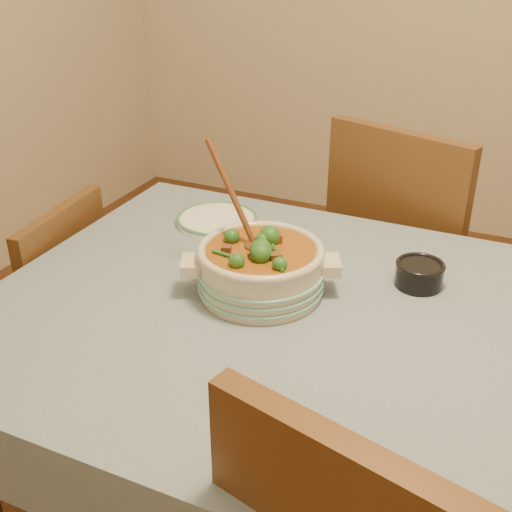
{
  "coord_description": "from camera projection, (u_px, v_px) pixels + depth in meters",
  "views": [
    {
      "loc": [
        0.25,
        -1.1,
        1.52
      ],
      "look_at": [
        -0.27,
        0.04,
        0.85
      ],
      "focal_mm": 45.0,
      "sensor_mm": 36.0,
      "label": 1
    }
  ],
  "objects": [
    {
      "name": "chair_left",
      "position": [
        46.0,
        314.0,
        1.92
      ],
      "size": [
        0.42,
        0.42,
        0.82
      ],
      "rotation": [
        0.0,
        0.0,
        -1.47
      ],
      "color": "#55341A",
      "rests_on": "floor"
    },
    {
      "name": "dining_table",
      "position": [
        362.0,
        365.0,
        1.37
      ],
      "size": [
        1.68,
        1.08,
        0.76
      ],
      "color": "brown",
      "rests_on": "floor"
    },
    {
      "name": "chair_far",
      "position": [
        407.0,
        251.0,
        2.08
      ],
      "size": [
        0.58,
        0.58,
        0.98
      ],
      "rotation": [
        0.0,
        0.0,
        2.83
      ],
      "color": "#55341A",
      "rests_on": "floor"
    },
    {
      "name": "condiment_bowl",
      "position": [
        419.0,
        273.0,
        1.48
      ],
      "size": [
        0.13,
        0.13,
        0.06
      ],
      "rotation": [
        0.0,
        0.0,
        0.16
      ],
      "color": "black",
      "rests_on": "dining_table"
    },
    {
      "name": "stew_casserole",
      "position": [
        261.0,
        265.0,
        1.43
      ],
      "size": [
        0.37,
        0.37,
        0.34
      ],
      "rotation": [
        0.0,
        0.0,
        0.43
      ],
      "color": "beige",
      "rests_on": "dining_table"
    },
    {
      "name": "white_plate",
      "position": [
        217.0,
        219.0,
        1.79
      ],
      "size": [
        0.23,
        0.23,
        0.02
      ],
      "rotation": [
        0.0,
        0.0,
        -0.02
      ],
      "color": "white",
      "rests_on": "dining_table"
    }
  ]
}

